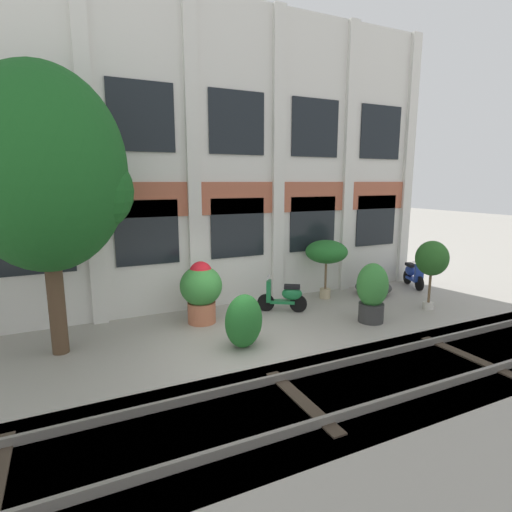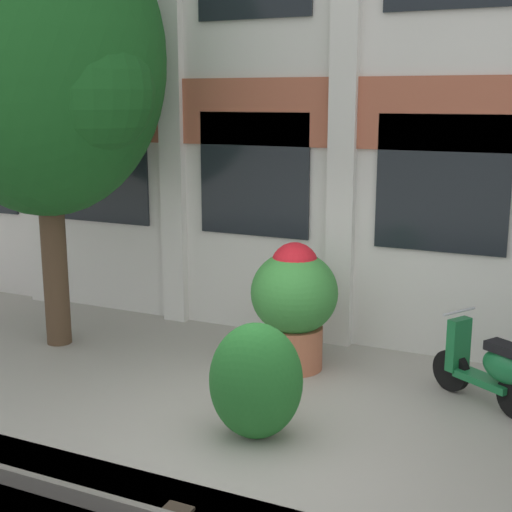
# 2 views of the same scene
# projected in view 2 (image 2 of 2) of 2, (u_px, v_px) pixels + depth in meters

# --- Properties ---
(ground_plane) EXTENTS (80.00, 80.00, 0.00)m
(ground_plane) POSITION_uv_depth(u_px,v_px,m) (247.00, 430.00, 7.21)
(ground_plane) COLOR #9E998E
(apartment_facade) EXTENTS (15.72, 0.64, 8.35)m
(apartment_facade) POSITION_uv_depth(u_px,v_px,m) (353.00, 29.00, 9.11)
(apartment_facade) COLOR silver
(apartment_facade) RESTS_ON ground
(broadleaf_tree) EXTENTS (3.29, 3.14, 5.79)m
(broadleaf_tree) POSITION_uv_depth(u_px,v_px,m) (42.00, 65.00, 8.98)
(broadleaf_tree) COLOR #4C3826
(broadleaf_tree) RESTS_ON ground
(potted_plant_fluted_column) EXTENTS (1.06, 1.06, 1.59)m
(potted_plant_fluted_column) POSITION_uv_depth(u_px,v_px,m) (294.00, 299.00, 8.69)
(potted_plant_fluted_column) COLOR #B76647
(potted_plant_fluted_column) RESTS_ON ground
(scooter_near_curb) EXTENTS (1.22, 0.83, 0.98)m
(scooter_near_curb) POSITION_uv_depth(u_px,v_px,m) (489.00, 368.00, 7.69)
(scooter_near_curb) COLOR black
(scooter_near_curb) RESTS_ON ground
(topiary_hedge) EXTENTS (1.12, 1.01, 1.18)m
(topiary_hedge) POSITION_uv_depth(u_px,v_px,m) (256.00, 381.00, 6.95)
(topiary_hedge) COLOR #236B28
(topiary_hedge) RESTS_ON ground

